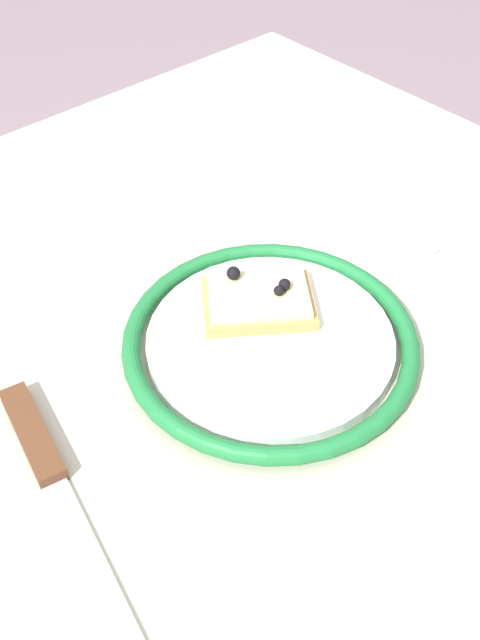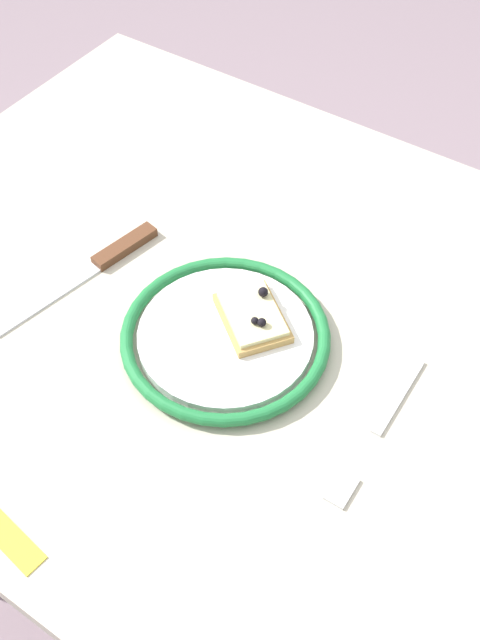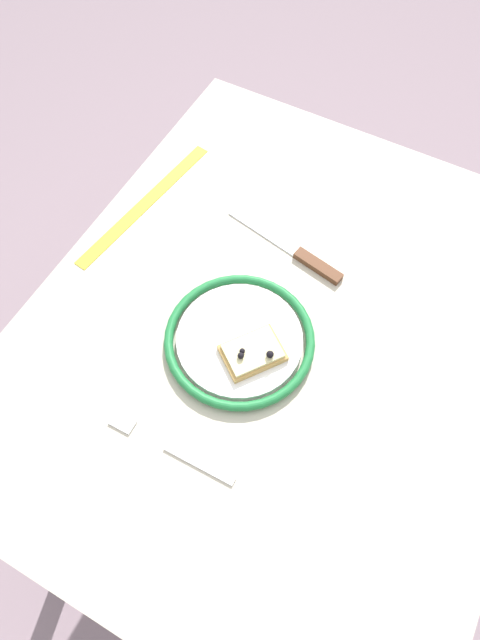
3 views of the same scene
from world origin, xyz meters
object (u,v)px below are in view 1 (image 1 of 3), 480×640
at_px(dining_table, 188,427).
at_px(plate, 270,342).
at_px(pizza_slice_near, 258,300).
at_px(fork, 428,250).
at_px(knife, 45,464).

height_order(dining_table, plate, plate).
bearing_deg(pizza_slice_near, plate, 63.35).
xyz_separation_m(plate, fork, (-0.19, 0.01, -0.01)).
distance_m(plate, knife, 0.19).
bearing_deg(pizza_slice_near, fork, 167.87).
xyz_separation_m(plate, knife, (0.19, -0.02, -0.01)).
xyz_separation_m(dining_table, pizza_slice_near, (-0.07, 0.02, 0.13)).
distance_m(pizza_slice_near, knife, 0.21).
xyz_separation_m(pizza_slice_near, knife, (0.21, 0.01, -0.02)).
bearing_deg(pizza_slice_near, knife, 2.47).
distance_m(plate, fork, 0.19).
height_order(dining_table, fork, fork).
height_order(plate, fork, plate).
height_order(dining_table, knife, knife).
relative_size(pizza_slice_near, knife, 0.46).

